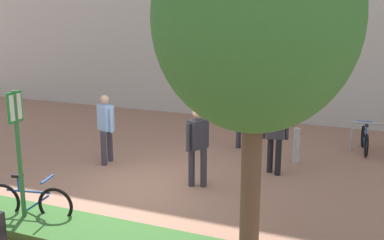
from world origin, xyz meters
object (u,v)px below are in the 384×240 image
person_casual_tan (106,125)px  bollard_steel (296,146)px  tree_sidewalk (256,20)px  person_shirt_blue (243,114)px  person_suited_dark (198,142)px  person_suited_navy (275,133)px  parking_sign_post (18,139)px  bike_at_sign (29,202)px

person_casual_tan → bollard_steel: bearing=22.6°
bollard_steel → tree_sidewalk: bearing=-87.0°
tree_sidewalk → person_shirt_blue: tree_sidewalk is taller
tree_sidewalk → person_suited_dark: 4.25m
person_casual_tan → person_suited_dark: bearing=-12.3°
person_suited_dark → person_suited_navy: bearing=47.1°
parking_sign_post → person_suited_dark: 3.63m
tree_sidewalk → person_suited_navy: bearing=98.2°
tree_sidewalk → person_suited_dark: (-1.93, 2.78, -2.57)m
person_suited_navy → person_casual_tan: same height
tree_sidewalk → parking_sign_post: 4.51m
bike_at_sign → person_casual_tan: bearing=99.0°
bike_at_sign → bollard_steel: bearing=53.3°
tree_sidewalk → bollard_steel: 6.03m
bollard_steel → person_suited_dark: (-1.66, -2.38, 0.53)m
tree_sidewalk → person_casual_tan: (-4.59, 3.36, -2.57)m
parking_sign_post → person_casual_tan: (-0.54, 3.47, -0.58)m
person_suited_navy → person_shirt_blue: same height
bike_at_sign → tree_sidewalk: bearing=-0.8°
person_suited_navy → person_suited_dark: (-1.33, -1.43, 0.00)m
parking_sign_post → person_shirt_blue: size_ratio=1.39×
parking_sign_post → bike_at_sign: 1.23m
person_suited_navy → person_shirt_blue: 2.06m
bike_at_sign → person_suited_dark: person_suited_dark is taller
tree_sidewalk → person_suited_navy: (-0.60, 4.21, -2.57)m
bike_at_sign → person_casual_tan: 3.40m
person_shirt_blue → person_casual_tan: bearing=-137.7°
bike_at_sign → person_suited_navy: 5.45m
tree_sidewalk → person_shirt_blue: 6.65m
bike_at_sign → bollard_steel: bollard_steel is taller
person_shirt_blue → parking_sign_post: bearing=-110.2°
person_suited_navy → person_casual_tan: 4.08m
bike_at_sign → person_casual_tan: size_ratio=0.96×
person_casual_tan → person_suited_navy: bearing=12.0°
person_shirt_blue → tree_sidewalk: bearing=-72.4°
bollard_steel → parking_sign_post: bearing=-125.7°
person_suited_navy → person_shirt_blue: size_ratio=1.00×
bollard_steel → person_suited_dark: 2.95m
parking_sign_post → bike_at_sign: bearing=98.0°
parking_sign_post → bollard_steel: size_ratio=2.66×
parking_sign_post → person_suited_navy: size_ratio=1.39×
tree_sidewalk → person_suited_dark: bearing=124.8°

